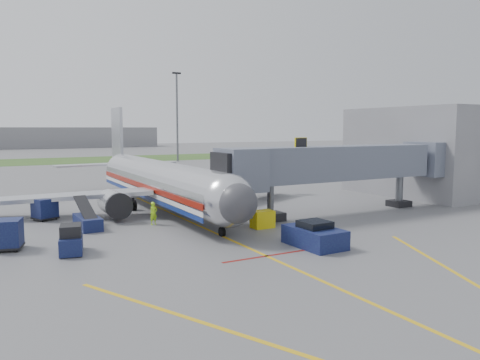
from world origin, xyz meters
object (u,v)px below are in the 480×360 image
airliner (160,181)px  pushback_tug (315,236)px  belt_loader (87,221)px  baggage_tug (71,241)px  ramp_worker (154,213)px

airliner → pushback_tug: airliner is taller
airliner → belt_loader: 10.07m
airliner → baggage_tug: size_ratio=12.90×
pushback_tug → airliner: bearing=102.0°
baggage_tug → belt_loader: bearing=71.8°
belt_loader → ramp_worker: bearing=-13.4°
baggage_tug → ramp_worker: 9.28m
belt_loader → ramp_worker: 5.06m
airliner → ramp_worker: airliner is taller
baggage_tug → ramp_worker: size_ratio=1.51×
baggage_tug → ramp_worker: ramp_worker is taller
baggage_tug → belt_loader: 7.38m
belt_loader → baggage_tug: bearing=-108.2°
pushback_tug → baggage_tug: bearing=157.5°
airliner → ramp_worker: bearing=-113.1°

